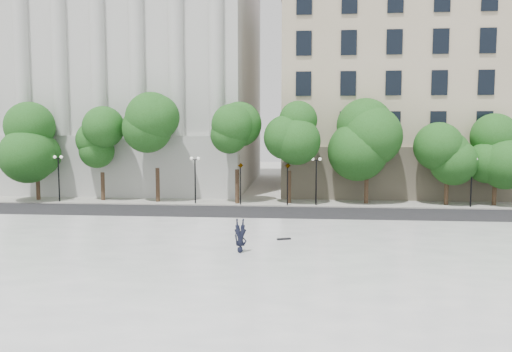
{
  "coord_description": "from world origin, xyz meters",
  "views": [
    {
      "loc": [
        3.72,
        -20.03,
        6.63
      ],
      "look_at": [
        1.08,
        10.0,
        3.77
      ],
      "focal_mm": 35.0,
      "sensor_mm": 36.0,
      "label": 1
    }
  ],
  "objects_px": {
    "traffic_light_east": "(288,163)",
    "person_lying": "(241,248)",
    "traffic_light_west": "(240,162)",
    "skateboard": "(284,239)"
  },
  "relations": [
    {
      "from": "traffic_light_east",
      "to": "person_lying",
      "type": "bearing_deg",
      "value": -96.0
    },
    {
      "from": "traffic_light_west",
      "to": "skateboard",
      "type": "height_order",
      "value": "traffic_light_west"
    },
    {
      "from": "skateboard",
      "to": "traffic_light_west",
      "type": "bearing_deg",
      "value": 84.99
    },
    {
      "from": "traffic_light_east",
      "to": "skateboard",
      "type": "relative_size",
      "value": 5.39
    },
    {
      "from": "skateboard",
      "to": "traffic_light_east",
      "type": "bearing_deg",
      "value": 69.85
    },
    {
      "from": "traffic_light_west",
      "to": "skateboard",
      "type": "xyz_separation_m",
      "value": [
        4.22,
        -14.88,
        -3.27
      ]
    },
    {
      "from": "traffic_light_west",
      "to": "traffic_light_east",
      "type": "xyz_separation_m",
      "value": [
        4.04,
        -0.0,
        -0.03
      ]
    },
    {
      "from": "traffic_light_west",
      "to": "person_lying",
      "type": "distance_m",
      "value": 18.37
    },
    {
      "from": "traffic_light_east",
      "to": "skateboard",
      "type": "xyz_separation_m",
      "value": [
        0.18,
        -14.88,
        -3.24
      ]
    },
    {
      "from": "traffic_light_east",
      "to": "skateboard",
      "type": "height_order",
      "value": "traffic_light_east"
    }
  ]
}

